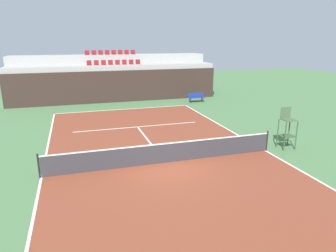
% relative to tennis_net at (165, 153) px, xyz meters
% --- Properties ---
extents(ground_plane, '(80.00, 80.00, 0.00)m').
position_rel_tennis_net_xyz_m(ground_plane, '(0.00, 0.00, -0.51)').
color(ground_plane, '#477042').
extents(court_surface, '(11.00, 24.00, 0.01)m').
position_rel_tennis_net_xyz_m(court_surface, '(0.00, 0.00, -0.50)').
color(court_surface, brown).
rests_on(court_surface, ground_plane).
extents(baseline_far, '(11.00, 0.10, 0.00)m').
position_rel_tennis_net_xyz_m(baseline_far, '(0.00, 11.95, -0.50)').
color(baseline_far, white).
rests_on(baseline_far, court_surface).
extents(sideline_left, '(0.10, 24.00, 0.00)m').
position_rel_tennis_net_xyz_m(sideline_left, '(-5.45, 0.00, -0.50)').
color(sideline_left, white).
rests_on(sideline_left, court_surface).
extents(sideline_right, '(0.10, 24.00, 0.00)m').
position_rel_tennis_net_xyz_m(sideline_right, '(5.45, 0.00, -0.50)').
color(sideline_right, white).
rests_on(sideline_right, court_surface).
extents(service_line_far, '(8.26, 0.10, 0.00)m').
position_rel_tennis_net_xyz_m(service_line_far, '(0.00, 6.40, -0.50)').
color(service_line_far, white).
rests_on(service_line_far, court_surface).
extents(centre_service_line, '(0.10, 6.40, 0.00)m').
position_rel_tennis_net_xyz_m(centre_service_line, '(0.00, 3.20, -0.50)').
color(centre_service_line, white).
rests_on(centre_service_line, court_surface).
extents(back_wall, '(19.17, 0.30, 2.87)m').
position_rel_tennis_net_xyz_m(back_wall, '(0.00, 15.26, 0.93)').
color(back_wall, '#33231E').
rests_on(back_wall, ground_plane).
extents(stands_tier_lower, '(19.17, 2.40, 3.31)m').
position_rel_tennis_net_xyz_m(stands_tier_lower, '(0.00, 16.61, 1.14)').
color(stands_tier_lower, '#9E9E99').
rests_on(stands_tier_lower, ground_plane).
extents(stands_tier_upper, '(19.17, 2.40, 4.13)m').
position_rel_tennis_net_xyz_m(stands_tier_upper, '(0.00, 19.01, 1.56)').
color(stands_tier_upper, '#9E9E99').
rests_on(stands_tier_upper, ground_plane).
extents(seating_row_lower, '(5.03, 0.44, 0.44)m').
position_rel_tennis_net_xyz_m(seating_row_lower, '(0.00, 16.70, 2.92)').
color(seating_row_lower, maroon).
rests_on(seating_row_lower, stands_tier_lower).
extents(seating_row_upper, '(5.03, 0.44, 0.44)m').
position_rel_tennis_net_xyz_m(seating_row_upper, '(0.00, 19.10, 3.74)').
color(seating_row_upper, maroon).
rests_on(seating_row_upper, stands_tier_upper).
extents(tennis_net, '(11.08, 0.08, 1.07)m').
position_rel_tennis_net_xyz_m(tennis_net, '(0.00, 0.00, 0.00)').
color(tennis_net, black).
rests_on(tennis_net, court_surface).
extents(umpire_chair, '(0.76, 0.66, 2.20)m').
position_rel_tennis_net_xyz_m(umpire_chair, '(6.70, 0.06, 0.68)').
color(umpire_chair, '#334C2D').
rests_on(umpire_chair, ground_plane).
extents(player_bench, '(1.50, 0.40, 0.85)m').
position_rel_tennis_net_xyz_m(player_bench, '(6.88, 12.98, -0.00)').
color(player_bench, navy).
rests_on(player_bench, ground_plane).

